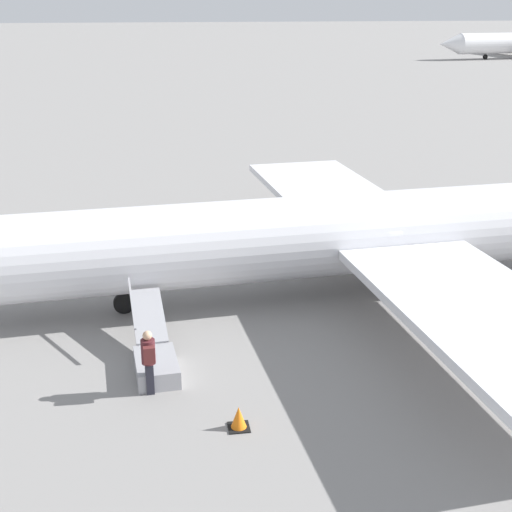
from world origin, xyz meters
name	(u,v)px	position (x,y,z in m)	size (l,w,h in m)	color
ground_plane	(350,291)	(0.00, 0.00, 0.00)	(600.00, 600.00, 0.00)	gray
airplane_main	(380,230)	(-0.97, -0.07, 2.14)	(30.38, 22.92, 7.15)	silver
boarding_stairs	(155,356)	(6.81, 4.42, 0.38)	(1.32, 4.08, 1.75)	#99999E
passenger	(149,358)	(6.96, 5.71, 1.00)	(0.36, 0.55, 1.74)	#23232D
traffic_cone_near_stairs	(239,418)	(4.94, 7.64, 0.26)	(0.51, 0.51, 0.56)	black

